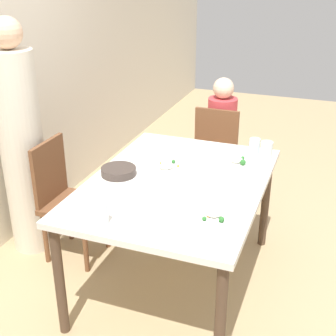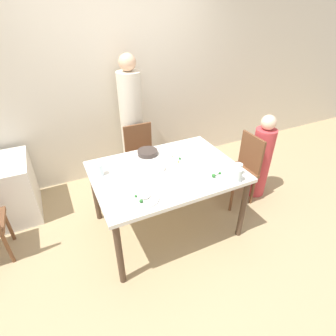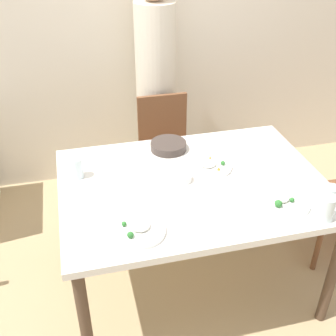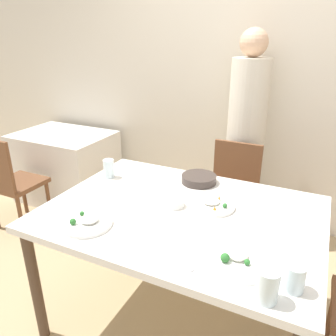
# 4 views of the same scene
# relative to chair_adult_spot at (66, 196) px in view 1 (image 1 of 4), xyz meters

# --- Properties ---
(ground_plane) EXTENTS (10.00, 10.00, 0.00)m
(ground_plane) POSITION_rel_chair_adult_spot_xyz_m (-0.05, -0.87, -0.48)
(ground_plane) COLOR tan
(dining_table) EXTENTS (1.47, 1.07, 0.78)m
(dining_table) POSITION_rel_chair_adult_spot_xyz_m (-0.05, -0.87, 0.22)
(dining_table) COLOR silver
(dining_table) RESTS_ON ground_plane
(chair_adult_spot) EXTENTS (0.40, 0.40, 0.89)m
(chair_adult_spot) POSITION_rel_chair_adult_spot_xyz_m (0.00, 0.00, 0.00)
(chair_adult_spot) COLOR brown
(chair_adult_spot) RESTS_ON ground_plane
(chair_child_spot) EXTENTS (0.40, 0.40, 0.89)m
(chair_child_spot) POSITION_rel_chair_adult_spot_xyz_m (1.02, -0.81, 0.00)
(chair_child_spot) COLOR brown
(chair_child_spot) RESTS_ON ground_plane
(person_adult) EXTENTS (0.31, 0.31, 1.73)m
(person_adult) POSITION_rel_chair_adult_spot_xyz_m (-0.00, 0.32, 0.33)
(person_adult) COLOR beige
(person_adult) RESTS_ON ground_plane
(person_child) EXTENTS (0.26, 0.26, 1.12)m
(person_child) POSITION_rel_chair_adult_spot_xyz_m (1.32, -0.81, 0.04)
(person_child) COLOR #C63D42
(person_child) RESTS_ON ground_plane
(bowl_curry) EXTENTS (0.23, 0.23, 0.05)m
(bowl_curry) POSITION_rel_chair_adult_spot_xyz_m (-0.10, -0.49, 0.33)
(bowl_curry) COLOR #3D332D
(bowl_curry) RESTS_ON dining_table
(plate_rice_adult) EXTENTS (0.26, 0.26, 0.05)m
(plate_rice_adult) POSITION_rel_chair_adult_spot_xyz_m (-0.43, -1.22, 0.31)
(plate_rice_adult) COLOR white
(plate_rice_adult) RESTS_ON dining_table
(plate_rice_child) EXTENTS (0.25, 0.25, 0.06)m
(plate_rice_child) POSITION_rel_chair_adult_spot_xyz_m (0.34, -1.19, 0.31)
(plate_rice_child) COLOR white
(plate_rice_child) RESTS_ON dining_table
(plate_noodles) EXTENTS (0.24, 0.24, 0.05)m
(plate_noodles) POSITION_rel_chair_adult_spot_xyz_m (0.09, -0.76, 0.31)
(plate_noodles) COLOR white
(plate_noodles) RESTS_ON dining_table
(bowl_rice_small) EXTENTS (0.11, 0.11, 0.04)m
(bowl_rice_small) POSITION_rel_chair_adult_spot_xyz_m (-0.11, -0.85, 0.32)
(bowl_rice_small) COLOR white
(bowl_rice_small) RESTS_ON dining_table
(glass_water_tall) EXTENTS (0.08, 0.08, 0.13)m
(glass_water_tall) POSITION_rel_chair_adult_spot_xyz_m (0.48, -1.34, 0.36)
(glass_water_tall) COLOR silver
(glass_water_tall) RESTS_ON dining_table
(glass_water_short) EXTENTS (0.08, 0.08, 0.11)m
(glass_water_short) POSITION_rel_chair_adult_spot_xyz_m (0.56, -1.24, 0.35)
(glass_water_short) COLOR silver
(glass_water_short) RESTS_ON dining_table
(glass_water_center) EXTENTS (0.07, 0.07, 0.12)m
(glass_water_center) POSITION_rel_chair_adult_spot_xyz_m (-0.68, -0.67, 0.36)
(glass_water_center) COLOR silver
(glass_water_center) RESTS_ON dining_table
(fork_steel) EXTENTS (0.18, 0.08, 0.01)m
(fork_steel) POSITION_rel_chair_adult_spot_xyz_m (0.10, -1.29, 0.30)
(fork_steel) COLOR silver
(fork_steel) RESTS_ON dining_table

